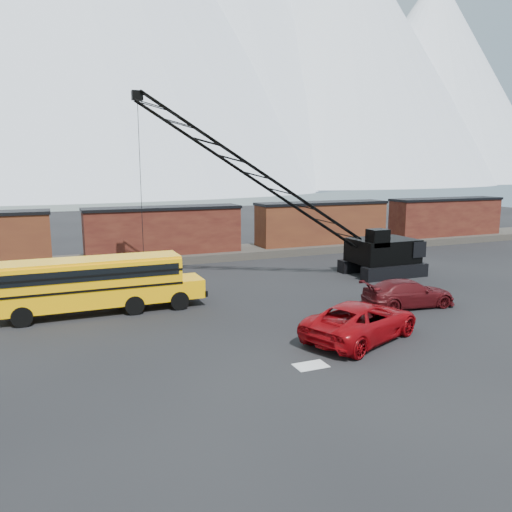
{
  "coord_description": "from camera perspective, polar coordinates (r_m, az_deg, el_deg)",
  "views": [
    {
      "loc": [
        -9.29,
        -21.48,
        8.27
      ],
      "look_at": [
        2.06,
        5.75,
        3.0
      ],
      "focal_mm": 35.0,
      "sensor_mm": 36.0,
      "label": 1
    }
  ],
  "objects": [
    {
      "name": "boxcar_east_far",
      "position": [
        60.22,
        20.86,
        4.21
      ],
      "size": [
        13.7,
        3.1,
        4.17
      ],
      "color": "#592619",
      "rests_on": "gravel_berm"
    },
    {
      "name": "school_bus",
      "position": [
        29.83,
        -17.69,
        -2.9
      ],
      "size": [
        11.65,
        2.65,
        3.19
      ],
      "color": "#FFAE05",
      "rests_on": "ground"
    },
    {
      "name": "gravel_berm",
      "position": [
        45.16,
        -10.4,
        -0.14
      ],
      "size": [
        120.0,
        5.0,
        0.7
      ],
      "primitive_type": "cube",
      "color": "#464039",
      "rests_on": "ground"
    },
    {
      "name": "snow_patch",
      "position": [
        21.67,
        6.27,
        -12.34
      ],
      "size": [
        1.4,
        0.9,
        0.02
      ],
      "primitive_type": "cube",
      "color": "silver",
      "rests_on": "ground"
    },
    {
      "name": "boxcar_east_near",
      "position": [
        50.6,
        7.53,
        3.79
      ],
      "size": [
        13.7,
        3.1,
        4.17
      ],
      "color": "#471F14",
      "rests_on": "gravel_berm"
    },
    {
      "name": "maroon_suv",
      "position": [
        31.3,
        17.02,
        -4.1
      ],
      "size": [
        5.87,
        2.93,
        1.64
      ],
      "primitive_type": "imported",
      "rotation": [
        0.0,
        0.0,
        1.45
      ],
      "color": "#460C10",
      "rests_on": "ground"
    },
    {
      "name": "crawler_crane",
      "position": [
        35.68,
        1.47,
        8.36
      ],
      "size": [
        21.3,
        4.68,
        13.29
      ],
      "color": "black",
      "rests_on": "ground"
    },
    {
      "name": "boxcar_mid",
      "position": [
        44.8,
        -10.5,
        2.89
      ],
      "size": [
        13.7,
        3.1,
        4.17
      ],
      "color": "#592619",
      "rests_on": "gravel_berm"
    },
    {
      "name": "ground",
      "position": [
        24.82,
        0.73,
        -9.33
      ],
      "size": [
        160.0,
        160.0,
        0.0
      ],
      "primitive_type": "plane",
      "color": "black",
      "rests_on": "ground"
    },
    {
      "name": "mountain_ridge",
      "position": [
        316.11,
        -21.02,
        24.96
      ],
      "size": [
        800.0,
        340.0,
        240.0
      ],
      "color": "white",
      "rests_on": "ground"
    },
    {
      "name": "red_pickup",
      "position": [
        24.9,
        11.97,
        -7.25
      ],
      "size": [
        7.37,
        5.4,
        1.86
      ],
      "primitive_type": "imported",
      "rotation": [
        0.0,
        0.0,
        1.96
      ],
      "color": "maroon",
      "rests_on": "ground"
    }
  ]
}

